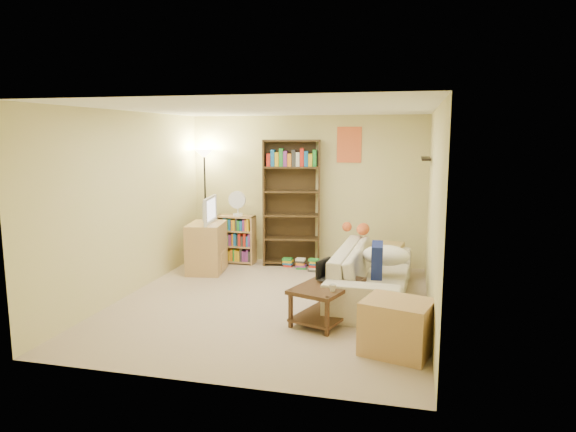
{
  "coord_description": "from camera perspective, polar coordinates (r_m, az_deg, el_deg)",
  "views": [
    {
      "loc": [
        1.74,
        -6.22,
        2.19
      ],
      "look_at": [
        0.06,
        0.71,
        1.05
      ],
      "focal_mm": 32.0,
      "sensor_mm": 36.0,
      "label": 1
    }
  ],
  "objects": [
    {
      "name": "desk_fan",
      "position": [
        8.65,
        -5.65,
        1.51
      ],
      "size": [
        0.29,
        0.16,
        0.43
      ],
      "color": "white",
      "rests_on": "short_bookshelf"
    },
    {
      "name": "room",
      "position": [
        6.49,
        -1.96,
        4.07
      ],
      "size": [
        4.5,
        4.54,
        2.52
      ],
      "color": "tan",
      "rests_on": "ground"
    },
    {
      "name": "laptop_screen",
      "position": [
        6.3,
        3.93,
        -5.77
      ],
      "size": [
        0.12,
        0.32,
        0.22
      ],
      "primitive_type": "cube",
      "rotation": [
        0.0,
        0.0,
        -0.33
      ],
      "color": "white",
      "rests_on": "laptop"
    },
    {
      "name": "tv_stand",
      "position": [
        8.33,
        -9.03,
        -3.48
      ],
      "size": [
        0.63,
        0.81,
        0.79
      ],
      "primitive_type": "cube",
      "rotation": [
        0.0,
        0.0,
        0.15
      ],
      "color": "tan",
      "rests_on": "ground"
    },
    {
      "name": "short_bookshelf",
      "position": [
        8.82,
        -5.77,
        -2.61
      ],
      "size": [
        0.64,
        0.26,
        0.82
      ],
      "rotation": [
        0.0,
        0.0,
        -0.01
      ],
      "color": "tan",
      "rests_on": "ground"
    },
    {
      "name": "sofa",
      "position": [
        7.03,
        9.34,
        -6.28
      ],
      "size": [
        2.42,
        1.12,
        0.68
      ],
      "primitive_type": "imported",
      "rotation": [
        0.0,
        0.0,
        1.53
      ],
      "color": "beige",
      "rests_on": "ground"
    },
    {
      "name": "tall_bookshelf",
      "position": [
        8.57,
        0.41,
        1.84
      ],
      "size": [
        0.99,
        0.47,
        2.1
      ],
      "rotation": [
        0.0,
        0.0,
        0.17
      ],
      "color": "#45311A",
      "rests_on": "ground"
    },
    {
      "name": "side_table",
      "position": [
        8.08,
        10.88,
        -4.87
      ],
      "size": [
        0.53,
        0.53,
        0.53
      ],
      "primitive_type": "cube",
      "rotation": [
        0.0,
        0.0,
        -0.17
      ],
      "color": "tan",
      "rests_on": "ground"
    },
    {
      "name": "book_stacks",
      "position": [
        8.44,
        1.6,
        -5.33
      ],
      "size": [
        0.66,
        0.32,
        0.21
      ],
      "color": "red",
      "rests_on": "ground"
    },
    {
      "name": "floor_lamp",
      "position": [
        9.0,
        -9.26,
        4.85
      ],
      "size": [
        0.33,
        0.33,
        1.94
      ],
      "color": "black",
      "rests_on": "ground"
    },
    {
      "name": "end_cabinet",
      "position": [
        5.39,
        12.02,
        -11.95
      ],
      "size": [
        0.78,
        0.7,
        0.55
      ],
      "primitive_type": "cube",
      "rotation": [
        0.0,
        0.0,
        -0.27
      ],
      "color": "tan",
      "rests_on": "ground"
    },
    {
      "name": "tabby_cat",
      "position": [
        7.85,
        8.02,
        -1.41
      ],
      "size": [
        0.54,
        0.21,
        0.19
      ],
      "color": "orange",
      "rests_on": "sofa"
    },
    {
      "name": "laptop",
      "position": [
        6.26,
        5.08,
        -7.0
      ],
      "size": [
        0.49,
        0.42,
        0.03
      ],
      "primitive_type": "imported",
      "rotation": [
        0.0,
        0.0,
        1.32
      ],
      "color": "black",
      "rests_on": "coffee_table"
    },
    {
      "name": "tv_remote",
      "position": [
        6.35,
        6.74,
        -6.84
      ],
      "size": [
        0.06,
        0.18,
        0.02
      ],
      "primitive_type": "cube",
      "rotation": [
        0.0,
        0.0,
        -0.03
      ],
      "color": "black",
      "rests_on": "coffee_table"
    },
    {
      "name": "mug",
      "position": [
        5.83,
        4.98,
        -7.94
      ],
      "size": [
        0.13,
        0.13,
        0.08
      ],
      "primitive_type": "imported",
      "rotation": [
        0.0,
        0.0,
        -0.26
      ],
      "color": "white",
      "rests_on": "coffee_table"
    },
    {
      "name": "television",
      "position": [
        8.23,
        -9.13,
        0.65
      ],
      "size": [
        0.77,
        0.31,
        0.42
      ],
      "primitive_type": "imported",
      "rotation": [
        0.0,
        0.0,
        1.72
      ],
      "color": "black",
      "rests_on": "tv_stand"
    },
    {
      "name": "navy_pillow",
      "position": [
        6.46,
        9.86,
        -4.82
      ],
      "size": [
        0.16,
        0.46,
        0.4
      ],
      "primitive_type": "cube",
      "rotation": [
        0.0,
        0.0,
        1.63
      ],
      "color": "navy",
      "rests_on": "sofa"
    },
    {
      "name": "cream_blanket",
      "position": [
        7.01,
        10.82,
        -4.31
      ],
      "size": [
        0.63,
        0.45,
        0.27
      ],
      "primitive_type": "ellipsoid",
      "color": "white",
      "rests_on": "sofa"
    },
    {
      "name": "coffee_table",
      "position": [
        6.16,
        4.39,
        -8.9
      ],
      "size": [
        0.85,
        1.13,
        0.44
      ],
      "rotation": [
        0.0,
        0.0,
        -0.33
      ],
      "color": "#492D1C",
      "rests_on": "ground"
    }
  ]
}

